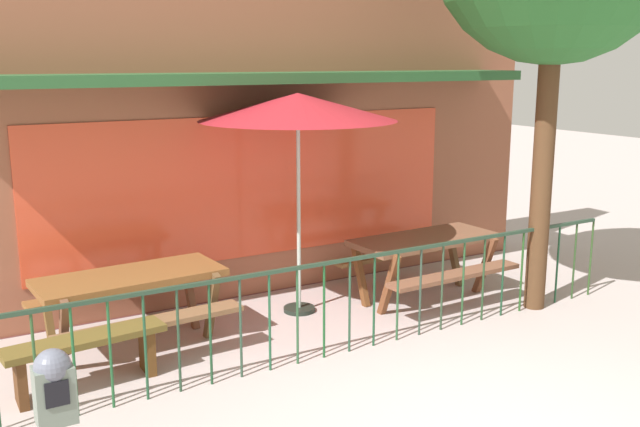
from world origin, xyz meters
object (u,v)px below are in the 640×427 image
picnic_table_left (131,290)px  picnic_table_right (424,250)px  patio_umbrella (298,108)px  patio_bench (86,350)px  parking_meter_far (57,419)px

picnic_table_left → picnic_table_right: size_ratio=1.02×
picnic_table_left → patio_umbrella: patio_umbrella is taller
picnic_table_right → patio_umbrella: 2.31m
picnic_table_left → patio_bench: bearing=-131.4°
picnic_table_left → patio_umbrella: 2.60m
patio_bench → parking_meter_far: size_ratio=0.93×
picnic_table_right → patio_bench: (-4.07, -0.42, -0.26)m
patio_bench → picnic_table_left: bearing=48.6°
patio_bench → parking_meter_far: (-0.71, -2.82, 0.83)m
patio_umbrella → picnic_table_left: bearing=-177.0°
patio_bench → parking_meter_far: 3.02m
patio_umbrella → picnic_table_right: bearing=-13.7°
parking_meter_far → patio_bench: bearing=75.8°
patio_bench → patio_umbrella: bearing=17.1°
patio_umbrella → patio_bench: patio_umbrella is taller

